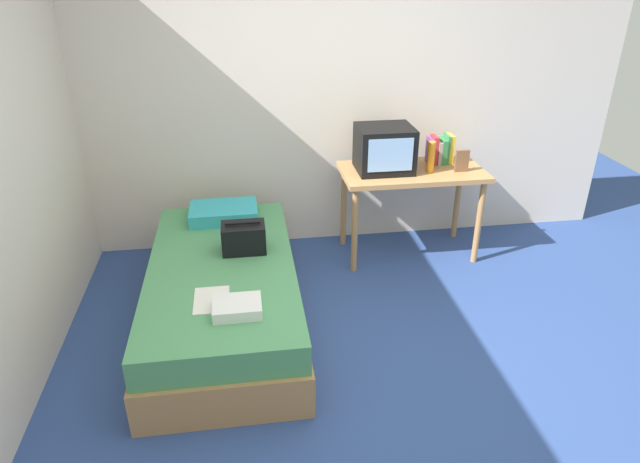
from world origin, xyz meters
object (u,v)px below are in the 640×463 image
desk (412,181)px  picture_frame (462,161)px  book_row (440,150)px  handbag (244,238)px  water_bottle (431,157)px  bed (224,294)px  pillow (224,213)px  magazine (212,300)px  remote_dark (238,305)px  tv (384,149)px  folded_towel (237,307)px

desk → picture_frame: 0.43m
book_row → handbag: size_ratio=0.80×
water_bottle → desk: bearing=150.9°
book_row → bed: bearing=-152.5°
pillow → bed: bearing=-91.2°
magazine → remote_dark: remote_dark is taller
tv → book_row: size_ratio=1.84×
desk → magazine: (-1.61, -1.26, -0.19)m
water_bottle → magazine: (-1.73, -1.19, -0.41)m
water_bottle → handbag: size_ratio=0.83×
pillow → handbag: size_ratio=1.73×
pillow → magazine: (-0.07, -1.16, -0.05)m
desk → pillow: bearing=-176.3°
pillow → remote_dark: size_ratio=3.33×
picture_frame → pillow: 1.94m
book_row → remote_dark: book_row is taller
water_bottle → picture_frame: (0.25, -0.03, -0.04)m
picture_frame → magazine: 2.32m
tv → magazine: 1.93m
pillow → folded_towel: bearing=-86.2°
book_row → remote_dark: size_ratio=1.53×
tv → picture_frame: tv is taller
water_bottle → remote_dark: bearing=-140.9°
water_bottle → handbag: water_bottle is taller
bed → tv: 1.71m
tv → remote_dark: tv is taller
folded_towel → bed: bearing=99.9°
book_row → picture_frame: (0.10, -0.24, -0.02)m
desk → remote_dark: 1.98m
book_row → magazine: size_ratio=0.82×
bed → book_row: 2.15m
bed → pillow: (0.02, 0.71, 0.29)m
handbag → book_row: bearing=25.3°
handbag → tv: bearing=30.3°
picture_frame → pillow: (-1.91, 0.00, -0.33)m
tv → water_bottle: tv is taller
desk → remote_dark: (-1.45, -1.34, -0.18)m
remote_dark → water_bottle: bearing=39.1°
water_bottle → handbag: bearing=-158.9°
tv → handbag: (-1.16, -0.67, -0.37)m
remote_dark → book_row: bearing=40.7°
bed → magazine: (-0.05, -0.44, 0.24)m
desk → pillow: size_ratio=2.23×
book_row → handbag: 1.86m
magazine → desk: bearing=38.1°
folded_towel → water_bottle: bearing=40.4°
desk → pillow: 1.55m
pillow → remote_dark: bearing=-85.8°
bed → handbag: handbag is taller
remote_dark → bed: bearing=101.5°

